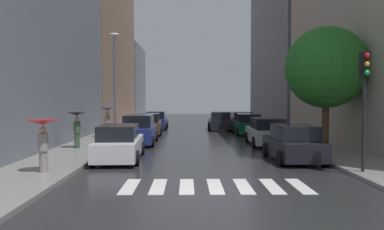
% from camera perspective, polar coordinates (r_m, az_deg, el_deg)
% --- Properties ---
extents(ground_plane, '(28.00, 72.00, 0.04)m').
position_cam_1_polar(ground_plane, '(35.21, 0.78, -2.16)').
color(ground_plane, '#262628').
extents(sidewalk_left, '(3.00, 72.00, 0.15)m').
position_cam_1_polar(sidewalk_left, '(35.64, -9.73, -1.98)').
color(sidewalk_left, gray).
rests_on(sidewalk_left, ground).
extents(sidewalk_right, '(3.00, 72.00, 0.15)m').
position_cam_1_polar(sidewalk_right, '(35.95, 11.20, -1.96)').
color(sidewalk_right, gray).
rests_on(sidewalk_right, ground).
extents(crosswalk_stripes, '(5.85, 2.20, 0.01)m').
position_cam_1_polar(crosswalk_stripes, '(12.59, 3.40, -10.33)').
color(crosswalk_stripes, silver).
rests_on(crosswalk_stripes, ground).
extents(building_left_near, '(6.00, 20.93, 11.48)m').
position_cam_1_polar(building_left_near, '(24.42, -25.48, 9.13)').
color(building_left_near, slate).
rests_on(building_left_near, ground).
extents(building_left_mid, '(6.00, 19.57, 22.61)m').
position_cam_1_polar(building_left_mid, '(44.68, -14.11, 13.33)').
color(building_left_mid, '#8C6B56').
rests_on(building_left_mid, ground).
extents(building_left_far, '(6.00, 12.50, 10.71)m').
position_cam_1_polar(building_left_far, '(60.80, -10.26, 4.80)').
color(building_left_far, slate).
rests_on(building_left_far, ground).
extents(building_right_mid, '(6.00, 20.37, 17.04)m').
position_cam_1_polar(building_right_mid, '(46.78, 14.26, 9.38)').
color(building_right_mid, slate).
rests_on(building_right_mid, ground).
extents(parked_car_left_nearest, '(2.19, 4.85, 1.61)m').
position_cam_1_polar(parked_car_left_nearest, '(17.94, -10.58, -4.11)').
color(parked_car_left_nearest, silver).
rests_on(parked_car_left_nearest, ground).
extents(parked_car_left_second, '(2.10, 4.77, 1.79)m').
position_cam_1_polar(parked_car_left_second, '(24.12, -7.70, -2.25)').
color(parked_car_left_second, navy).
rests_on(parked_car_left_second, ground).
extents(parked_car_left_third, '(2.17, 4.57, 1.64)m').
position_cam_1_polar(parked_car_left_third, '(30.41, -6.31, -1.40)').
color(parked_car_left_third, brown).
rests_on(parked_car_left_third, ground).
extents(parked_car_left_fourth, '(2.03, 4.06, 1.61)m').
position_cam_1_polar(parked_car_left_fourth, '(35.87, -5.23, -0.84)').
color(parked_car_left_fourth, navy).
rests_on(parked_car_left_fourth, ground).
extents(parked_car_right_nearest, '(2.16, 4.29, 1.61)m').
position_cam_1_polar(parked_car_right_nearest, '(18.07, 14.61, -4.10)').
color(parked_car_right_nearest, black).
rests_on(parked_car_right_nearest, ground).
extents(parked_car_right_second, '(2.23, 4.78, 1.62)m').
position_cam_1_polar(parked_car_right_second, '(23.96, 10.84, -2.47)').
color(parked_car_right_second, '#B2B7BF').
rests_on(parked_car_right_second, ground).
extents(parked_car_right_third, '(2.05, 4.05, 1.62)m').
position_cam_1_polar(parked_car_right_third, '(30.59, 8.09, -1.41)').
color(parked_car_right_third, '#0C4C2D').
rests_on(parked_car_right_third, ground).
extents(parked_car_right_fourth, '(2.24, 4.80, 1.57)m').
position_cam_1_polar(parked_car_right_fourth, '(36.12, 7.09, -0.85)').
color(parked_car_right_fourth, maroon).
rests_on(parked_car_right_fourth, ground).
extents(car_midroad, '(2.15, 4.47, 1.63)m').
position_cam_1_polar(car_midroad, '(34.63, 4.10, -0.94)').
color(car_midroad, black).
rests_on(car_midroad, ground).
extents(pedestrian_foreground, '(1.09, 1.09, 2.03)m').
position_cam_1_polar(pedestrian_foreground, '(26.85, -12.26, -0.04)').
color(pedestrian_foreground, '#38513D').
rests_on(pedestrian_foreground, sidewalk_left).
extents(pedestrian_near_tree, '(1.04, 1.04, 1.92)m').
position_cam_1_polar(pedestrian_near_tree, '(21.59, -16.45, -0.92)').
color(pedestrian_near_tree, '#38513D').
rests_on(pedestrian_near_tree, sidewalk_left).
extents(pedestrian_by_kerb, '(1.10, 1.10, 1.88)m').
position_cam_1_polar(pedestrian_by_kerb, '(14.89, -20.93, -2.42)').
color(pedestrian_by_kerb, gray).
rests_on(pedestrian_by_kerb, sidewalk_left).
extents(street_tree_right, '(4.20, 4.20, 6.34)m').
position_cam_1_polar(street_tree_right, '(21.43, 18.98, 6.54)').
color(street_tree_right, '#513823').
rests_on(street_tree_right, sidewalk_right).
extents(traffic_light_right_corner, '(0.30, 0.42, 4.30)m').
position_cam_1_polar(traffic_light_right_corner, '(15.27, 23.89, 4.10)').
color(traffic_light_right_corner, black).
rests_on(traffic_light_right_corner, sidewalk_right).
extents(lamp_post_left, '(0.60, 0.28, 6.83)m').
position_cam_1_polar(lamp_post_left, '(25.59, -11.22, 5.30)').
color(lamp_post_left, '#595B60').
rests_on(lamp_post_left, sidewalk_left).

